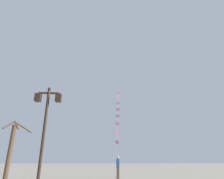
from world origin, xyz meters
name	(u,v)px	position (x,y,z in m)	size (l,w,h in m)	color
ground_plane	(104,176)	(0.00, 20.00, 0.00)	(160.00, 160.00, 0.00)	gray
twin_lantern_lamp_post	(46,116)	(-3.04, 9.02, 3.38)	(1.29, 0.28, 4.89)	black
kite_train	(118,117)	(1.63, 22.39, 6.34)	(1.44, 9.73, 11.19)	brown
kite_flyer	(118,167)	(1.00, 15.33, 0.90)	(0.27, 0.62, 1.71)	brown
bare_tree	(11,148)	(-6.90, 14.64, 2.21)	(1.57, 2.41, 4.26)	#4C3826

